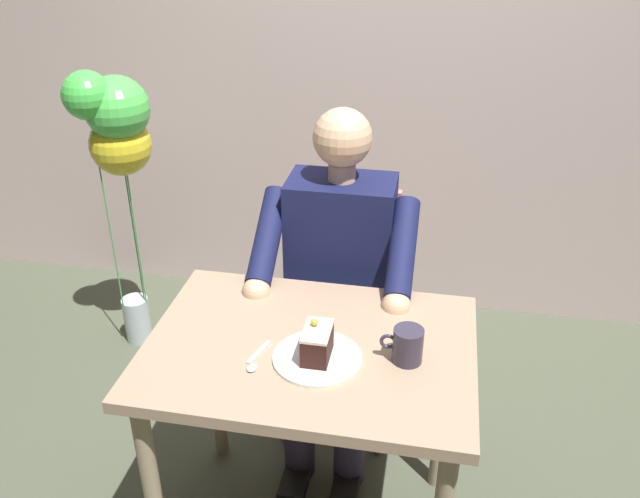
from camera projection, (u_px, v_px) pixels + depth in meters
dining_table at (310, 375)px, 1.88m from camera, size 0.92×0.66×0.76m
chair at (344, 298)px, 2.49m from camera, size 0.42×0.42×0.91m
seated_person at (337, 287)px, 2.27m from camera, size 0.53×0.58×1.27m
dessert_plate at (317, 358)px, 1.77m from camera, size 0.24×0.24×0.01m
cake_slice at (317, 343)px, 1.75m from camera, size 0.07×0.12×0.11m
coffee_cup at (407, 345)px, 1.74m from camera, size 0.12×0.08×0.10m
dessert_spoon at (255, 361)px, 1.76m from camera, size 0.04×0.14×0.01m
balloon_display at (116, 138)px, 2.62m from camera, size 0.30×0.30×1.28m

